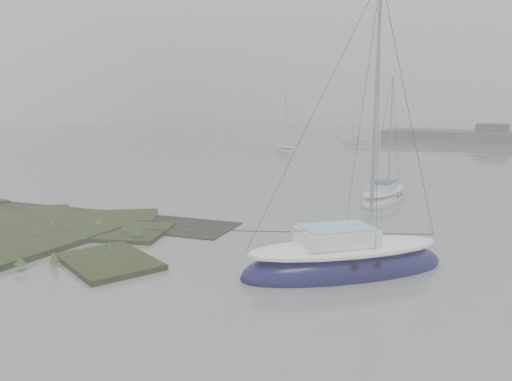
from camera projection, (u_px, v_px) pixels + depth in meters
name	position (u px, v px, depth m)	size (l,w,h in m)	color
ground	(353.00, 164.00, 43.55)	(160.00, 160.00, 0.00)	gray
sailboat_main	(344.00, 263.00, 15.71)	(6.51, 6.29, 9.62)	#12103C
sailboat_white	(384.00, 198.00, 26.84)	(2.16, 5.28, 7.26)	silver
sailboat_far_a	(286.00, 150.00, 54.04)	(4.16, 5.25, 7.25)	#AAAFB3
sailboat_far_c	(357.00, 142.00, 64.02)	(4.71, 3.09, 6.33)	#AFB5B9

